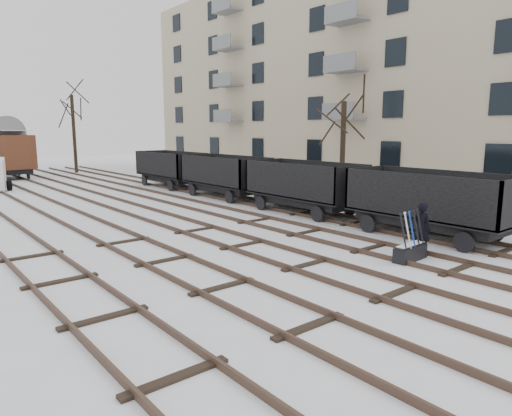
{
  "coord_description": "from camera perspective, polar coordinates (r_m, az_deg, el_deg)",
  "views": [
    {
      "loc": [
        -9.23,
        -8.95,
        3.9
      ],
      "look_at": [
        0.69,
        3.19,
        1.2
      ],
      "focal_mm": 32.0,
      "sensor_mm": 36.0,
      "label": 1
    }
  ],
  "objects": [
    {
      "name": "freight_wagon_b",
      "position": [
        21.62,
        6.01,
        1.8
      ],
      "size": [
        2.36,
        5.89,
        2.41
      ],
      "color": "black",
      "rests_on": "ground"
    },
    {
      "name": "tree_near",
      "position": [
        26.76,
        10.77,
        7.12
      ],
      "size": [
        0.3,
        0.3,
        5.48
      ],
      "primitive_type": "cylinder",
      "color": "black",
      "rests_on": "ground"
    },
    {
      "name": "freight_wagon_a",
      "position": [
        17.77,
        20.81,
        -0.53
      ],
      "size": [
        2.36,
        5.89,
        2.41
      ],
      "color": "black",
      "rests_on": "ground"
    },
    {
      "name": "ground_frame",
      "position": [
        14.55,
        18.71,
        -5.14
      ],
      "size": [
        1.32,
        0.49,
        1.49
      ],
      "rotation": [
        0.0,
        0.0,
        0.06
      ],
      "color": "black",
      "rests_on": "ground"
    },
    {
      "name": "freight_wagon_c",
      "position": [
        26.48,
        -3.88,
        3.29
      ],
      "size": [
        2.36,
        5.89,
        2.41
      ],
      "color": "black",
      "rests_on": "ground"
    },
    {
      "name": "freight_wagon_d",
      "position": [
        31.89,
        -10.58,
        4.24
      ],
      "size": [
        2.36,
        5.89,
        2.41
      ],
      "color": "black",
      "rests_on": "ground"
    },
    {
      "name": "worker",
      "position": [
        15.1,
        20.03,
        -2.47
      ],
      "size": [
        0.47,
        0.66,
        1.7
      ],
      "primitive_type": "imported",
      "rotation": [
        0.0,
        0.0,
        1.47
      ],
      "color": "black",
      "rests_on": "ground"
    },
    {
      "name": "tree_far_right",
      "position": [
        45.14,
        -21.79,
        8.58
      ],
      "size": [
        0.3,
        0.3,
        7.0
      ],
      "primitive_type": "cylinder",
      "color": "black",
      "rests_on": "ground"
    },
    {
      "name": "tracks",
      "position": [
        24.73,
        -16.86,
        0.45
      ],
      "size": [
        13.9,
        52.0,
        0.16
      ],
      "color": "black",
      "rests_on": "ground"
    },
    {
      "name": "box_van_wagon",
      "position": [
        41.8,
        -28.77,
        6.31
      ],
      "size": [
        3.72,
        5.51,
        3.85
      ],
      "rotation": [
        0.0,
        0.0,
        0.22
      ],
      "color": "black",
      "rests_on": "ground"
    },
    {
      "name": "apartment_block",
      "position": [
        37.35,
        12.98,
        15.91
      ],
      "size": [
        10.12,
        45.0,
        16.1
      ],
      "color": "#B6A78C",
      "rests_on": "ground"
    },
    {
      "name": "ground",
      "position": [
        13.43,
        6.38,
        -7.17
      ],
      "size": [
        120.0,
        120.0,
        0.0
      ],
      "primitive_type": "plane",
      "color": "white",
      "rests_on": "ground"
    }
  ]
}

